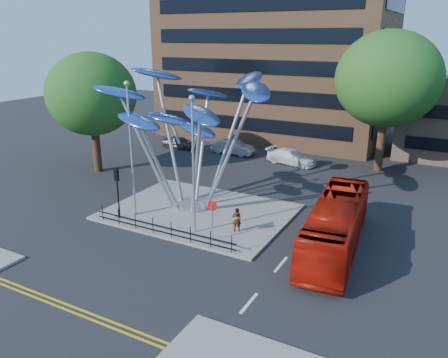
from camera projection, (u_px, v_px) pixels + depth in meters
The scene contains 18 objects.
ground at pixel (159, 253), 24.42m from camera, with size 120.00×120.00×0.00m, color black.
traffic_island at pixel (199, 212), 29.86m from camera, with size 12.00×9.00×0.15m, color slate.
double_yellow_near at pixel (78, 309), 19.40m from camera, with size 40.00×0.12×0.01m, color gold.
double_yellow_far at pixel (73, 312), 19.15m from camera, with size 40.00×0.12×0.01m, color gold.
brick_tower at pixel (279, 3), 49.16m from camera, with size 25.00×15.00×30.00m, color brown.
tree_right at pixel (388, 79), 36.69m from camera, with size 8.80×8.80×12.11m.
tree_left at pixel (91, 94), 36.94m from camera, with size 7.60×7.60×10.32m.
leaf_sculpture at pixel (189, 110), 28.78m from camera, with size 12.72×9.54×9.51m.
street_lamp_left at pixel (130, 138), 27.69m from camera, with size 0.36×0.36×8.80m.
street_lamp_right at pixel (193, 154), 25.10m from camera, with size 0.36×0.36×8.30m.
traffic_light_island at pixel (117, 182), 27.94m from camera, with size 0.28×0.18×3.42m.
no_entry_sign_island at pixel (212, 214), 25.05m from camera, with size 0.60×0.10×2.45m.
pedestrian_railing_front at pixel (162, 229), 26.12m from camera, with size 10.00×0.06×1.00m.
red_bus at pixel (336, 225), 24.42m from camera, with size 2.47×10.55×2.94m, color #A31207.
pedestrian at pixel (237, 220), 26.51m from camera, with size 0.56×0.37×1.53m, color gray.
parked_car_left at pixel (180, 142), 46.64m from camera, with size 1.53×3.81×1.30m, color #3A3C41.
parked_car_mid at pixel (233, 147), 44.38m from camera, with size 1.56×4.48×1.48m, color #9FA1A7.
parked_car_right at pixel (291, 157), 40.96m from camera, with size 1.95×4.80×1.39m, color silver.
Camera 1 is at (13.57, -17.55, 11.60)m, focal length 35.00 mm.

